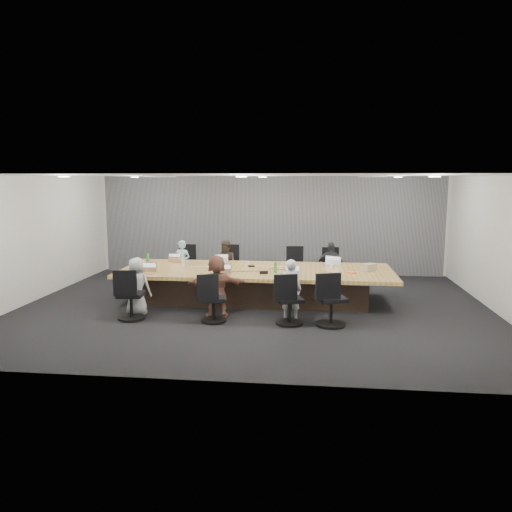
# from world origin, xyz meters

# --- Properties ---
(floor) EXTENTS (10.00, 8.00, 0.00)m
(floor) POSITION_xyz_m (0.00, 0.00, 0.00)
(floor) COLOR black
(floor) RESTS_ON ground
(ceiling) EXTENTS (10.00, 8.00, 0.00)m
(ceiling) POSITION_xyz_m (0.00, 0.00, 2.80)
(ceiling) COLOR white
(ceiling) RESTS_ON wall_back
(wall_back) EXTENTS (10.00, 0.00, 2.80)m
(wall_back) POSITION_xyz_m (0.00, 4.00, 1.40)
(wall_back) COLOR beige
(wall_back) RESTS_ON ground
(wall_front) EXTENTS (10.00, 0.00, 2.80)m
(wall_front) POSITION_xyz_m (0.00, -4.00, 1.40)
(wall_front) COLOR beige
(wall_front) RESTS_ON ground
(wall_left) EXTENTS (0.00, 8.00, 2.80)m
(wall_left) POSITION_xyz_m (-5.00, 0.00, 1.40)
(wall_left) COLOR beige
(wall_left) RESTS_ON ground
(wall_right) EXTENTS (0.00, 8.00, 2.80)m
(wall_right) POSITION_xyz_m (5.00, 0.00, 1.40)
(wall_right) COLOR beige
(wall_right) RESTS_ON ground
(curtain) EXTENTS (9.80, 0.04, 2.80)m
(curtain) POSITION_xyz_m (0.00, 3.92, 1.40)
(curtain) COLOR slate
(curtain) RESTS_ON ground
(conference_table) EXTENTS (6.00, 2.20, 0.74)m
(conference_table) POSITION_xyz_m (0.00, 0.50, 0.40)
(conference_table) COLOR #35261C
(conference_table) RESTS_ON ground
(chair_0) EXTENTS (0.58, 0.58, 0.83)m
(chair_0) POSITION_xyz_m (-2.06, 2.20, 0.42)
(chair_0) COLOR black
(chair_0) RESTS_ON ground
(chair_1) EXTENTS (0.60, 0.60, 0.85)m
(chair_1) POSITION_xyz_m (-0.89, 2.20, 0.43)
(chair_1) COLOR black
(chair_1) RESTS_ON ground
(chair_2) EXTENTS (0.62, 0.62, 0.82)m
(chair_2) POSITION_xyz_m (0.76, 2.20, 0.41)
(chair_2) COLOR black
(chair_2) RESTS_ON ground
(chair_3) EXTENTS (0.57, 0.57, 0.79)m
(chair_3) POSITION_xyz_m (1.68, 2.20, 0.40)
(chair_3) COLOR black
(chair_3) RESTS_ON ground
(chair_4) EXTENTS (0.61, 0.61, 0.83)m
(chair_4) POSITION_xyz_m (-2.28, -1.20, 0.41)
(chair_4) COLOR black
(chair_4) RESTS_ON ground
(chair_5) EXTENTS (0.63, 0.63, 0.75)m
(chair_5) POSITION_xyz_m (-0.64, -1.20, 0.38)
(chair_5) COLOR black
(chair_5) RESTS_ON ground
(chair_6) EXTENTS (0.68, 0.68, 0.81)m
(chair_6) POSITION_xyz_m (0.82, -1.20, 0.40)
(chair_6) COLOR black
(chair_6) RESTS_ON ground
(chair_7) EXTENTS (0.75, 0.75, 0.87)m
(chair_7) POSITION_xyz_m (1.60, -1.20, 0.44)
(chair_7) COLOR black
(chair_7) RESTS_ON ground
(person_0) EXTENTS (0.48, 0.37, 1.19)m
(person_0) POSITION_xyz_m (-2.06, 1.85, 0.59)
(person_0) COLOR #96C2D4
(person_0) RESTS_ON ground
(laptop_0) EXTENTS (0.33, 0.24, 0.02)m
(laptop_0) POSITION_xyz_m (-2.06, 1.30, 0.75)
(laptop_0) COLOR #8C6647
(laptop_0) RESTS_ON conference_table
(person_1) EXTENTS (0.59, 0.46, 1.20)m
(person_1) POSITION_xyz_m (-0.89, 1.85, 0.60)
(person_1) COLOR #372E25
(person_1) RESTS_ON ground
(laptop_1) EXTENTS (0.33, 0.24, 0.02)m
(laptop_1) POSITION_xyz_m (-0.89, 1.30, 0.75)
(laptop_1) COLOR #B2B2B7
(laptop_1) RESTS_ON conference_table
(person_3) EXTENTS (0.74, 0.38, 1.20)m
(person_3) POSITION_xyz_m (1.68, 1.85, 0.60)
(person_3) COLOR #26272F
(person_3) RESTS_ON ground
(laptop_3) EXTENTS (0.40, 0.31, 0.02)m
(laptop_3) POSITION_xyz_m (1.68, 1.30, 0.75)
(laptop_3) COLOR #B2B2B7
(laptop_3) RESTS_ON conference_table
(person_4) EXTENTS (0.61, 0.43, 1.17)m
(person_4) POSITION_xyz_m (-2.28, -0.85, 0.59)
(person_4) COLOR #A1A6A1
(person_4) RESTS_ON ground
(laptop_4) EXTENTS (0.37, 0.27, 0.02)m
(laptop_4) POSITION_xyz_m (-2.28, -0.30, 0.75)
(laptop_4) COLOR #8C6647
(laptop_4) RESTS_ON conference_table
(person_5) EXTENTS (1.22, 0.58, 1.26)m
(person_5) POSITION_xyz_m (-0.64, -0.85, 0.63)
(person_5) COLOR brown
(person_5) RESTS_ON ground
(laptop_5) EXTENTS (0.35, 0.25, 0.02)m
(laptop_5) POSITION_xyz_m (-0.64, -0.30, 0.75)
(laptop_5) COLOR #8C6647
(laptop_5) RESTS_ON conference_table
(person_6) EXTENTS (0.44, 0.29, 1.20)m
(person_6) POSITION_xyz_m (0.82, -0.85, 0.60)
(person_6) COLOR #ADABB5
(person_6) RESTS_ON ground
(laptop_6) EXTENTS (0.32, 0.22, 0.02)m
(laptop_6) POSITION_xyz_m (0.82, -0.30, 0.75)
(laptop_6) COLOR #B2B2B7
(laptop_6) RESTS_ON conference_table
(bottle_green_left) EXTENTS (0.09, 0.09, 0.24)m
(bottle_green_left) POSITION_xyz_m (-2.65, 0.94, 0.86)
(bottle_green_left) COLOR #307E35
(bottle_green_left) RESTS_ON conference_table
(bottle_green_right) EXTENTS (0.08, 0.08, 0.23)m
(bottle_green_right) POSITION_xyz_m (0.45, 0.11, 0.85)
(bottle_green_right) COLOR #307E35
(bottle_green_right) RESTS_ON conference_table
(bottle_clear) EXTENTS (0.07, 0.07, 0.22)m
(bottle_clear) POSITION_xyz_m (-1.68, 0.52, 0.85)
(bottle_clear) COLOR silver
(bottle_clear) RESTS_ON conference_table
(cup_white_far) EXTENTS (0.09, 0.09, 0.10)m
(cup_white_far) POSITION_xyz_m (-0.23, 0.89, 0.79)
(cup_white_far) COLOR white
(cup_white_far) RESTS_ON conference_table
(cup_white_near) EXTENTS (0.10, 0.10, 0.10)m
(cup_white_near) POSITION_xyz_m (1.66, 0.72, 0.79)
(cup_white_near) COLOR white
(cup_white_near) RESTS_ON conference_table
(mug_brown) EXTENTS (0.10, 0.10, 0.10)m
(mug_brown) POSITION_xyz_m (-2.65, 0.39, 0.79)
(mug_brown) COLOR brown
(mug_brown) RESTS_ON conference_table
(mic_left) EXTENTS (0.15, 0.11, 0.03)m
(mic_left) POSITION_xyz_m (-0.66, 0.13, 0.75)
(mic_left) COLOR black
(mic_left) RESTS_ON conference_table
(mic_right) EXTENTS (0.17, 0.13, 0.03)m
(mic_right) POSITION_xyz_m (-0.15, 0.80, 0.75)
(mic_right) COLOR black
(mic_right) RESTS_ON conference_table
(stapler) EXTENTS (0.18, 0.08, 0.07)m
(stapler) POSITION_xyz_m (0.22, -0.07, 0.77)
(stapler) COLOR black
(stapler) RESTS_ON conference_table
(canvas_bag) EXTENTS (0.33, 0.32, 0.15)m
(canvas_bag) POSITION_xyz_m (2.47, 0.58, 0.82)
(canvas_bag) COLOR tan
(canvas_bag) RESTS_ON conference_table
(snack_packet) EXTENTS (0.20, 0.18, 0.04)m
(snack_packet) POSITION_xyz_m (2.06, 0.21, 0.76)
(snack_packet) COLOR orange
(snack_packet) RESTS_ON conference_table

